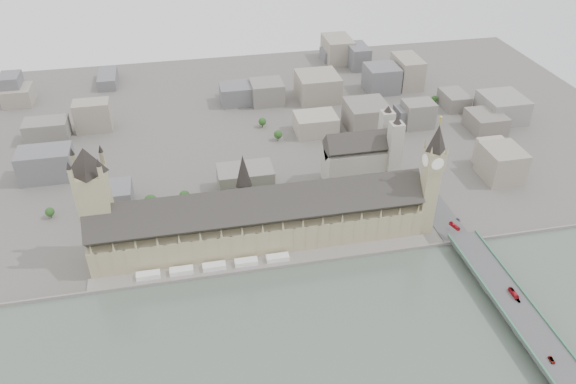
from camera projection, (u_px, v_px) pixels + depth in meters
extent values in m
plane|color=#595651|center=(264.00, 258.00, 448.08)|extent=(900.00, 900.00, 0.00)
cube|color=gray|center=(267.00, 268.00, 435.08)|extent=(600.00, 1.50, 3.00)
cube|color=gray|center=(265.00, 263.00, 441.44)|extent=(270.00, 15.00, 2.00)
cube|color=white|center=(148.00, 275.00, 425.12)|extent=(18.00, 7.00, 4.00)
cube|color=white|center=(182.00, 271.00, 429.30)|extent=(18.00, 7.00, 4.00)
cube|color=white|center=(214.00, 266.00, 433.48)|extent=(18.00, 7.00, 4.00)
cube|color=white|center=(246.00, 262.00, 437.66)|extent=(18.00, 7.00, 4.00)
cube|color=white|center=(278.00, 258.00, 441.84)|extent=(18.00, 7.00, 4.00)
cube|color=tan|center=(259.00, 230.00, 457.28)|extent=(265.00, 40.00, 25.00)
cube|color=#2D2A28|center=(259.00, 208.00, 444.62)|extent=(265.00, 40.73, 40.73)
cube|color=tan|center=(427.00, 200.00, 460.25)|extent=(12.00, 12.00, 62.00)
cube|color=gray|center=(434.00, 159.00, 438.37)|extent=(14.00, 14.00, 16.00)
cylinder|color=white|center=(442.00, 158.00, 439.57)|extent=(0.60, 10.00, 10.00)
cylinder|color=white|center=(425.00, 160.00, 437.17)|extent=(0.60, 10.00, 10.00)
cylinder|color=white|center=(430.00, 155.00, 444.21)|extent=(10.00, 0.60, 10.00)
cylinder|color=white|center=(438.00, 164.00, 432.53)|extent=(10.00, 0.60, 10.00)
cone|color=black|center=(437.00, 138.00, 427.71)|extent=(17.00, 17.00, 22.00)
cylinder|color=yellow|center=(440.00, 121.00, 419.86)|extent=(1.00, 1.00, 6.00)
sphere|color=yellow|center=(441.00, 117.00, 417.89)|extent=(2.00, 2.00, 2.00)
cone|color=gray|center=(440.00, 141.00, 437.99)|extent=(2.40, 2.40, 8.00)
cone|color=gray|center=(425.00, 143.00, 435.82)|extent=(2.40, 2.40, 8.00)
cone|color=gray|center=(448.00, 149.00, 427.45)|extent=(2.40, 2.40, 8.00)
cone|color=gray|center=(432.00, 151.00, 425.28)|extent=(2.40, 2.40, 8.00)
cube|color=tan|center=(99.00, 217.00, 426.32)|extent=(23.00, 23.00, 80.00)
cone|color=black|center=(85.00, 160.00, 398.27)|extent=(30.00, 30.00, 20.00)
cylinder|color=gray|center=(245.00, 197.00, 443.36)|extent=(12.00, 12.00, 20.00)
cone|color=black|center=(243.00, 171.00, 429.90)|extent=(13.00, 13.00, 28.00)
cube|color=#474749|center=(507.00, 301.00, 401.36)|extent=(25.00, 325.00, 10.25)
cube|color=#A19C90|center=(356.00, 165.00, 533.12)|extent=(60.00, 28.00, 34.00)
cube|color=#2D2A28|center=(357.00, 145.00, 520.78)|extent=(60.00, 28.28, 28.28)
cube|color=#A19C90|center=(385.00, 142.00, 539.78)|extent=(12.00, 12.00, 64.00)
cube|color=#A19C90|center=(394.00, 154.00, 520.33)|extent=(12.00, 12.00, 64.00)
imported|color=red|center=(455.00, 226.00, 462.82)|extent=(5.70, 11.18, 3.04)
imported|color=red|center=(514.00, 293.00, 398.24)|extent=(2.64, 10.92, 3.04)
imported|color=gray|center=(518.00, 300.00, 393.69)|extent=(2.18, 4.45, 1.40)
imported|color=gray|center=(552.00, 360.00, 350.54)|extent=(3.27, 6.08, 1.62)
imported|color=gray|center=(458.00, 220.00, 471.62)|extent=(3.13, 4.90, 1.32)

